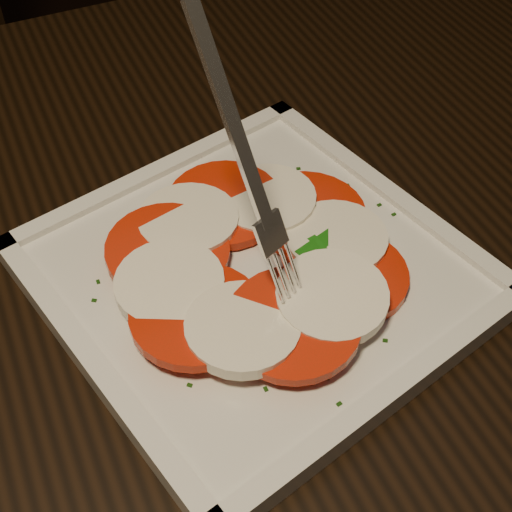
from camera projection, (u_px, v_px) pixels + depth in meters
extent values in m
plane|color=black|center=(191.00, 491.00, 1.21)|extent=(6.00, 6.00, 0.00)
cube|color=black|center=(222.00, 251.00, 0.59)|extent=(1.27, 0.91, 0.04)
cylinder|color=black|center=(444.00, 169.00, 1.23)|extent=(0.06, 0.06, 0.71)
cylinder|color=black|center=(134.00, 282.00, 1.25)|extent=(0.04, 0.04, 0.41)
cylinder|color=black|center=(33.00, 178.00, 1.44)|extent=(0.04, 0.04, 0.41)
cube|color=silver|center=(256.00, 276.00, 0.54)|extent=(0.33, 0.33, 0.01)
cylinder|color=red|center=(345.00, 275.00, 0.52)|extent=(0.09, 0.09, 0.01)
cylinder|color=white|center=(336.00, 239.00, 0.54)|extent=(0.08, 0.08, 0.01)
cylinder|color=red|center=(307.00, 214.00, 0.56)|extent=(0.09, 0.09, 0.01)
cylinder|color=white|center=(267.00, 200.00, 0.57)|extent=(0.08, 0.08, 0.01)
cylinder|color=red|center=(224.00, 204.00, 0.57)|extent=(0.09, 0.09, 0.01)
cylinder|color=white|center=(188.00, 220.00, 0.55)|extent=(0.08, 0.08, 0.01)
cylinder|color=red|center=(168.00, 250.00, 0.53)|extent=(0.09, 0.09, 0.02)
cylinder|color=white|center=(170.00, 284.00, 0.51)|extent=(0.08, 0.08, 0.01)
cylinder|color=red|center=(197.00, 314.00, 0.49)|extent=(0.09, 0.09, 0.01)
cylinder|color=white|center=(243.00, 328.00, 0.48)|extent=(0.08, 0.08, 0.02)
cylinder|color=red|center=(293.00, 323.00, 0.48)|extent=(0.09, 0.09, 0.01)
cylinder|color=white|center=(332.00, 297.00, 0.49)|extent=(0.08, 0.08, 0.02)
cube|color=#176010|center=(309.00, 269.00, 0.52)|extent=(0.03, 0.02, 0.00)
cube|color=#176010|center=(321.00, 243.00, 0.54)|extent=(0.04, 0.02, 0.00)
cube|color=#176010|center=(320.00, 250.00, 0.53)|extent=(0.01, 0.03, 0.00)
cube|color=#176010|center=(266.00, 203.00, 0.56)|extent=(0.04, 0.02, 0.00)
cube|color=#176010|center=(282.00, 295.00, 0.50)|extent=(0.03, 0.03, 0.00)
cube|color=#176010|center=(281.00, 325.00, 0.48)|extent=(0.04, 0.02, 0.00)
cube|color=#176010|center=(171.00, 300.00, 0.50)|extent=(0.03, 0.04, 0.00)
cube|color=#12370A|center=(312.00, 174.00, 0.60)|extent=(0.00, 0.00, 0.00)
cube|color=#12370A|center=(98.00, 282.00, 0.52)|extent=(0.00, 0.00, 0.00)
cube|color=#12370A|center=(347.00, 185.00, 0.59)|extent=(0.00, 0.00, 0.00)
cube|color=#12370A|center=(124.00, 242.00, 0.55)|extent=(0.00, 0.00, 0.00)
cube|color=#12370A|center=(328.00, 377.00, 0.47)|extent=(0.00, 0.00, 0.00)
cube|color=#12370A|center=(266.00, 389.00, 0.46)|extent=(0.00, 0.00, 0.00)
cube|color=#12370A|center=(242.00, 168.00, 0.61)|extent=(0.00, 0.00, 0.00)
cube|color=#12370A|center=(394.00, 214.00, 0.57)|extent=(0.00, 0.00, 0.00)
cube|color=#12370A|center=(385.00, 341.00, 0.49)|extent=(0.00, 0.00, 0.00)
cube|color=#12370A|center=(310.00, 197.00, 0.58)|extent=(0.00, 0.00, 0.00)
cube|color=#12370A|center=(341.00, 343.00, 0.49)|extent=(0.00, 0.00, 0.00)
cube|color=#12370A|center=(379.00, 205.00, 0.58)|extent=(0.00, 0.00, 0.00)
cube|color=#12370A|center=(339.00, 404.00, 0.46)|extent=(0.00, 0.00, 0.00)
cube|color=#12370A|center=(155.00, 201.00, 0.58)|extent=(0.00, 0.00, 0.00)
cube|color=#12370A|center=(298.00, 169.00, 0.61)|extent=(0.00, 0.00, 0.00)
cube|color=#12370A|center=(94.00, 300.00, 0.51)|extent=(0.00, 0.00, 0.00)
cube|color=#12370A|center=(184.00, 367.00, 0.47)|extent=(0.00, 0.00, 0.00)
cube|color=#12370A|center=(392.00, 255.00, 0.54)|extent=(0.00, 0.00, 0.00)
cube|color=#12370A|center=(190.00, 385.00, 0.46)|extent=(0.00, 0.00, 0.00)
cube|color=#12370A|center=(131.00, 226.00, 0.56)|extent=(0.00, 0.00, 0.00)
cube|color=#12370A|center=(197.00, 186.00, 0.59)|extent=(0.00, 0.00, 0.00)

